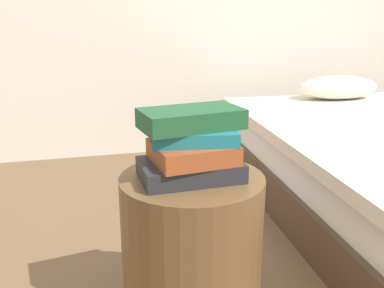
% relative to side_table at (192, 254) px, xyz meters
% --- Properties ---
extents(side_table, '(0.45, 0.45, 0.54)m').
position_rel_side_table_xyz_m(side_table, '(0.00, 0.00, 0.00)').
color(side_table, brown).
rests_on(side_table, ground_plane).
extents(book_charcoal, '(0.31, 0.21, 0.06)m').
position_rel_side_table_xyz_m(book_charcoal, '(-0.01, -0.01, 0.30)').
color(book_charcoal, '#28282D').
rests_on(book_charcoal, side_table).
extents(book_rust, '(0.26, 0.23, 0.06)m').
position_rel_side_table_xyz_m(book_rust, '(0.00, -0.01, 0.35)').
color(book_rust, '#994723').
rests_on(book_rust, book_charcoal).
extents(book_teal, '(0.27, 0.20, 0.04)m').
position_rel_side_table_xyz_m(book_teal, '(0.01, -0.00, 0.40)').
color(book_teal, '#1E727F').
rests_on(book_teal, book_rust).
extents(book_forest, '(0.32, 0.21, 0.06)m').
position_rel_side_table_xyz_m(book_forest, '(0.00, 0.01, 0.45)').
color(book_forest, '#1E512D').
rests_on(book_forest, book_teal).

